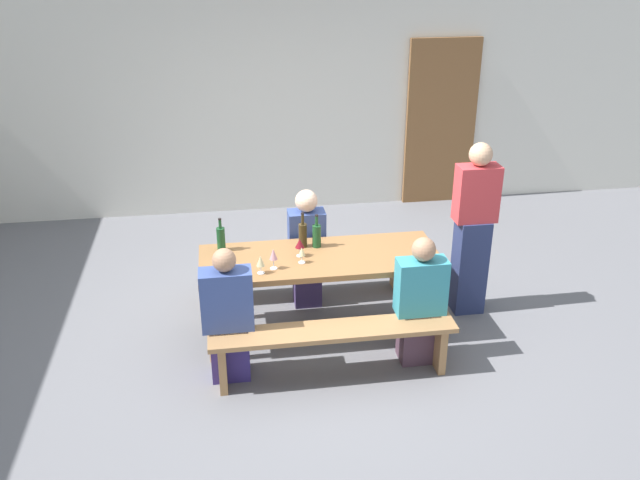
{
  "coord_description": "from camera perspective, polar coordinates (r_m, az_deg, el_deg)",
  "views": [
    {
      "loc": [
        -0.78,
        -5.12,
        3.27
      ],
      "look_at": [
        0.0,
        0.0,
        0.9
      ],
      "focal_mm": 38.02,
      "sensor_mm": 36.0,
      "label": 1
    }
  ],
  "objects": [
    {
      "name": "ground_plane",
      "position": [
        6.12,
        -0.0,
        -7.68
      ],
      "size": [
        24.0,
        24.0,
        0.0
      ],
      "primitive_type": "plane",
      "color": "slate"
    },
    {
      "name": "wine_glass_2",
      "position": [
        5.6,
        -1.55,
        -1.05
      ],
      "size": [
        0.06,
        0.06,
        0.14
      ],
      "color": "silver",
      "rests_on": "tasting_table"
    },
    {
      "name": "tasting_table",
      "position": [
        5.79,
        -0.0,
        -2.08
      ],
      "size": [
        2.04,
        0.77,
        0.75
      ],
      "color": "olive",
      "rests_on": "ground"
    },
    {
      "name": "seated_guest_far_0",
      "position": [
        6.31,
        -1.12,
        -0.86
      ],
      "size": [
        0.34,
        0.24,
        1.15
      ],
      "rotation": [
        0.0,
        0.0,
        -1.57
      ],
      "color": "#3C2E5B",
      "rests_on": "ground"
    },
    {
      "name": "wine_glass_3",
      "position": [
        5.71,
        -1.72,
        -0.33
      ],
      "size": [
        0.08,
        0.08,
        0.16
      ],
      "color": "silver",
      "rests_on": "tasting_table"
    },
    {
      "name": "wine_bottle_1",
      "position": [
        5.88,
        -8.33,
        0.14
      ],
      "size": [
        0.07,
        0.07,
        0.3
      ],
      "color": "#194723",
      "rests_on": "tasting_table"
    },
    {
      "name": "seated_guest_near_0",
      "position": [
        5.34,
        -7.76,
        -6.57
      ],
      "size": [
        0.4,
        0.24,
        1.12
      ],
      "rotation": [
        0.0,
        0.0,
        1.57
      ],
      "color": "navy",
      "rests_on": "ground"
    },
    {
      "name": "bench_far",
      "position": [
        6.54,
        -0.91,
        -1.88
      ],
      "size": [
        1.94,
        0.3,
        0.45
      ],
      "color": "#9E7247",
      "rests_on": "ground"
    },
    {
      "name": "wine_glass_1",
      "position": [
        5.5,
        -3.95,
        -1.26
      ],
      "size": [
        0.07,
        0.07,
        0.18
      ],
      "color": "silver",
      "rests_on": "tasting_table"
    },
    {
      "name": "wooden_door",
      "position": [
        8.84,
        10.13,
        9.69
      ],
      "size": [
        0.9,
        0.06,
        2.1
      ],
      "primitive_type": "cube",
      "color": "brown",
      "rests_on": "ground"
    },
    {
      "name": "back_wall",
      "position": [
        8.43,
        -3.3,
        13.15
      ],
      "size": [
        14.0,
        0.2,
        3.2
      ],
      "primitive_type": "cube",
      "color": "silver",
      "rests_on": "ground"
    },
    {
      "name": "seated_guest_near_1",
      "position": [
        5.56,
        8.4,
        -5.37
      ],
      "size": [
        0.4,
        0.24,
        1.11
      ],
      "rotation": [
        0.0,
        0.0,
        1.57
      ],
      "color": "#4F3543",
      "rests_on": "ground"
    },
    {
      "name": "standing_host",
      "position": [
        6.26,
        12.74,
        0.63
      ],
      "size": [
        0.37,
        0.24,
        1.63
      ],
      "rotation": [
        0.0,
        0.0,
        3.14
      ],
      "color": "navy",
      "rests_on": "ground"
    },
    {
      "name": "bench_near",
      "position": [
        5.36,
        1.12,
        -8.34
      ],
      "size": [
        1.94,
        0.3,
        0.45
      ],
      "color": "#9E7247",
      "rests_on": "ground"
    },
    {
      "name": "wine_bottle_2",
      "position": [
        5.88,
        -0.27,
        0.41
      ],
      "size": [
        0.08,
        0.08,
        0.3
      ],
      "color": "#194723",
      "rests_on": "tasting_table"
    },
    {
      "name": "wine_glass_0",
      "position": [
        5.45,
        -5.03,
        -1.8
      ],
      "size": [
        0.07,
        0.07,
        0.16
      ],
      "color": "silver",
      "rests_on": "tasting_table"
    },
    {
      "name": "wine_bottle_0",
      "position": [
        5.89,
        -1.46,
        0.47
      ],
      "size": [
        0.07,
        0.07,
        0.32
      ],
      "color": "#332814",
      "rests_on": "tasting_table"
    }
  ]
}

